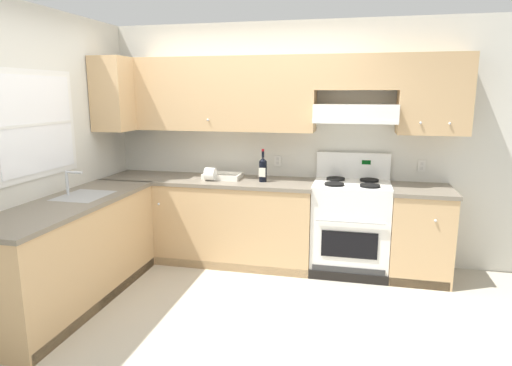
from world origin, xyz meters
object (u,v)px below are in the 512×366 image
(stove, at_px, (350,226))
(bowl, at_px, (223,177))
(paper_towel_roll, at_px, (210,174))
(wine_bottle, at_px, (263,169))

(stove, distance_m, bowl, 1.44)
(bowl, height_order, paper_towel_roll, paper_towel_roll)
(stove, height_order, bowl, stove)
(bowl, bearing_deg, stove, -1.38)
(bowl, relative_size, paper_towel_roll, 2.93)
(wine_bottle, relative_size, paper_towel_roll, 2.50)
(wine_bottle, relative_size, bowl, 0.85)
(stove, relative_size, wine_bottle, 3.53)
(bowl, bearing_deg, paper_towel_roll, -123.40)
(paper_towel_roll, bearing_deg, bowl, 56.60)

